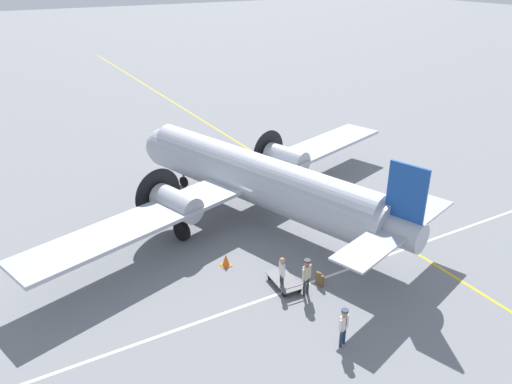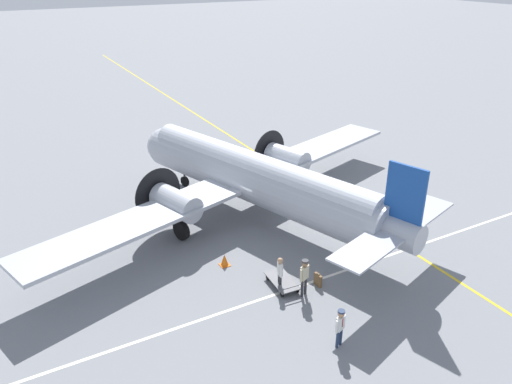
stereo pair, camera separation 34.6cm
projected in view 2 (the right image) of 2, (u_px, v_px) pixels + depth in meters
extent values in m
plane|color=slate|center=(256.00, 218.00, 29.17)|extent=(300.00, 300.00, 0.00)
cube|color=gold|center=(329.00, 199.00, 31.48)|extent=(120.00, 0.16, 0.01)
cube|color=silver|center=(326.00, 277.00, 23.71)|extent=(0.16, 120.00, 0.01)
cylinder|color=#ADB2BC|center=(256.00, 181.00, 28.17)|extent=(16.72, 7.50, 2.57)
cylinder|color=silver|center=(256.00, 169.00, 27.87)|extent=(15.71, 6.52, 1.80)
sphere|color=#ADB2BC|center=(166.00, 146.00, 33.39)|extent=(2.44, 2.44, 2.44)
cylinder|color=#ADB2BC|center=(388.00, 228.00, 22.89)|extent=(3.54, 2.33, 1.41)
cube|color=#194799|center=(405.00, 197.00, 21.74)|extent=(1.79, 0.69, 2.95)
cube|color=#ADB2BC|center=(396.00, 229.00, 22.58)|extent=(4.13, 8.62, 0.10)
cube|color=#ADB2BC|center=(241.00, 180.00, 29.07)|extent=(10.57, 26.20, 0.20)
cylinder|color=#ADB2BC|center=(176.00, 203.00, 26.26)|extent=(3.15, 2.21, 1.41)
cylinder|color=black|center=(158.00, 194.00, 27.24)|extent=(0.93, 2.84, 2.97)
sphere|color=black|center=(157.00, 193.00, 27.33)|extent=(0.49, 0.49, 0.49)
cylinder|color=#ADB2BC|center=(287.00, 158.00, 32.21)|extent=(3.15, 2.21, 1.41)
cylinder|color=black|center=(269.00, 152.00, 33.19)|extent=(0.93, 2.84, 2.97)
sphere|color=black|center=(268.00, 152.00, 33.28)|extent=(0.49, 0.49, 0.49)
cylinder|color=#4C4C51|center=(181.00, 222.00, 26.53)|extent=(0.18, 0.18, 0.97)
cylinder|color=black|center=(181.00, 230.00, 26.73)|extent=(1.14, 0.62, 1.10)
cylinder|color=#4C4C51|center=(290.00, 174.00, 32.47)|extent=(0.18, 0.18, 0.97)
cylinder|color=black|center=(290.00, 181.00, 32.68)|extent=(1.14, 0.62, 1.10)
cylinder|color=#4C4C51|center=(184.00, 175.00, 32.92)|extent=(0.14, 0.14, 0.88)
cylinder|color=black|center=(185.00, 181.00, 33.10)|extent=(0.72, 0.38, 0.70)
cylinder|color=navy|center=(341.00, 336.00, 19.41)|extent=(0.12, 0.12, 0.81)
cylinder|color=navy|center=(337.00, 339.00, 19.25)|extent=(0.12, 0.12, 0.81)
cube|color=white|center=(340.00, 323.00, 19.03)|extent=(0.31, 0.43, 0.61)
sphere|color=tan|center=(341.00, 314.00, 18.84)|extent=(0.27, 0.27, 0.27)
cylinder|color=white|center=(344.00, 321.00, 19.20)|extent=(0.10, 0.10, 0.58)
cylinder|color=white|center=(337.00, 327.00, 18.88)|extent=(0.10, 0.10, 0.58)
cube|color=maroon|center=(343.00, 323.00, 18.94)|extent=(0.02, 0.05, 0.39)
cylinder|color=navy|center=(341.00, 311.00, 18.79)|extent=(0.36, 0.36, 0.07)
cylinder|color=#2D2D33|center=(280.00, 283.00, 22.63)|extent=(0.12, 0.12, 0.79)
cylinder|color=#2D2D33|center=(279.00, 280.00, 22.83)|extent=(0.12, 0.12, 0.79)
cube|color=white|center=(280.00, 269.00, 22.43)|extent=(0.41, 0.28, 0.59)
sphere|color=tan|center=(280.00, 261.00, 22.25)|extent=(0.26, 0.26, 0.26)
cylinder|color=white|center=(281.00, 272.00, 22.24)|extent=(0.09, 0.09, 0.56)
cylinder|color=white|center=(279.00, 266.00, 22.66)|extent=(0.09, 0.09, 0.56)
cylinder|color=#2D2D33|center=(302.00, 288.00, 22.19)|extent=(0.13, 0.13, 0.88)
cylinder|color=#2D2D33|center=(305.00, 286.00, 22.37)|extent=(0.13, 0.13, 0.88)
cube|color=beige|center=(305.00, 273.00, 21.95)|extent=(0.34, 0.46, 0.66)
sphere|color=#8C6647|center=(305.00, 263.00, 21.75)|extent=(0.29, 0.29, 0.29)
cylinder|color=beige|center=(301.00, 276.00, 21.79)|extent=(0.10, 0.10, 0.62)
cylinder|color=beige|center=(308.00, 271.00, 22.15)|extent=(0.10, 0.10, 0.62)
cylinder|color=#2D2D33|center=(305.00, 261.00, 21.70)|extent=(0.40, 0.40, 0.07)
cube|color=brown|center=(318.00, 280.00, 23.00)|extent=(0.48, 0.13, 0.61)
cube|color=#4A3520|center=(318.00, 274.00, 22.86)|extent=(0.17, 0.09, 0.02)
cube|color=#56565B|center=(282.00, 280.00, 22.96)|extent=(1.96, 1.12, 0.04)
cube|color=#56565B|center=(292.00, 287.00, 22.10)|extent=(0.11, 0.99, 0.04)
cylinder|color=#56565B|center=(283.00, 292.00, 21.97)|extent=(0.04, 0.04, 0.22)
cylinder|color=#56565B|center=(301.00, 286.00, 22.33)|extent=(0.04, 0.04, 0.22)
cylinder|color=black|center=(268.00, 277.00, 23.47)|extent=(0.28, 0.08, 0.28)
cylinder|color=black|center=(282.00, 273.00, 23.77)|extent=(0.28, 0.08, 0.28)
cylinder|color=black|center=(282.00, 294.00, 22.28)|extent=(0.28, 0.08, 0.28)
cylinder|color=black|center=(297.00, 290.00, 22.59)|extent=(0.28, 0.08, 0.28)
cube|color=orange|center=(225.00, 265.00, 24.64)|extent=(0.47, 0.47, 0.03)
cone|color=orange|center=(225.00, 260.00, 24.52)|extent=(0.40, 0.40, 0.62)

